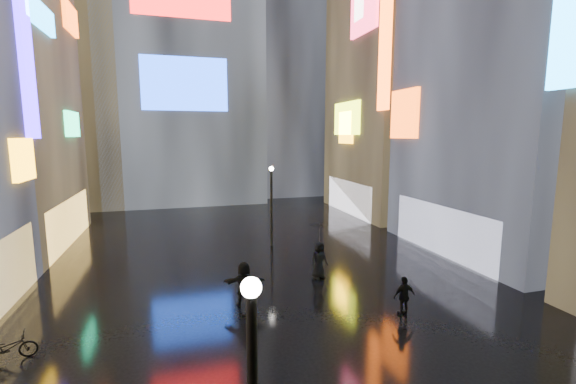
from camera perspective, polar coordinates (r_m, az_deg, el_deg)
name	(u,v)px	position (r m, az deg, el deg)	size (l,w,h in m)	color
ground	(251,255)	(23.55, -5.52, -9.33)	(140.00, 140.00, 0.00)	black
building_right_mid	(526,0)	(28.77, 31.77, 23.00)	(10.28, 13.70, 30.00)	black
building_right_far	(401,60)	(38.43, 16.42, 18.30)	(10.28, 12.00, 28.00)	black
tower_main	(180,7)	(48.08, -15.70, 24.86)	(16.00, 14.20, 42.00)	black
tower_flank_right	(281,55)	(50.77, -1.02, 19.59)	(12.00, 12.00, 34.00)	black
tower_flank_left	(69,76)	(45.54, -29.70, 14.71)	(10.00, 10.00, 26.00)	black
lamp_far	(271,201)	(24.81, -2.46, -1.39)	(0.30, 0.30, 5.20)	black
pedestrian_3	(404,296)	(16.57, 16.83, -14.54)	(0.94, 0.39, 1.61)	black
pedestrian_4	(319,260)	(19.76, 4.60, -9.95)	(0.93, 0.60, 1.90)	black
pedestrian_5	(244,284)	(16.76, -6.51, -13.39)	(1.77, 0.56, 1.91)	black
umbrella_2	(319,232)	(19.36, 4.65, -5.94)	(1.04, 1.06, 0.96)	black
bicycle	(8,348)	(16.00, -36.09, -18.19)	(0.57, 1.63, 0.86)	black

